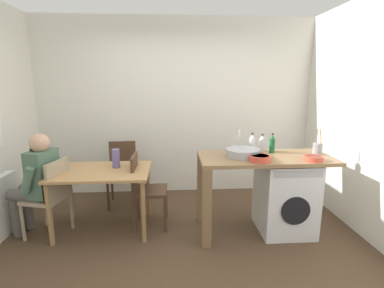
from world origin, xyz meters
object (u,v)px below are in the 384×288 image
object	(u,v)px
bottle_tall_green	(252,143)
bottle_squat_brown	(262,144)
dining_table	(102,178)
chair_spare_by_wall	(123,169)
vase	(116,158)
bottle_clear_small	(272,144)
washing_machine	(285,196)
chair_person_seat	(51,194)
utensil_crock	(317,148)
colander	(313,158)
chair_opposite	(144,186)
mixing_bowl	(260,158)
seated_person	(37,179)

from	to	relation	value
bottle_tall_green	bottle_squat_brown	distance (m)	0.13
dining_table	chair_spare_by_wall	bearing A→B (deg)	82.95
vase	bottle_clear_small	bearing A→B (deg)	-3.62
washing_machine	bottle_clear_small	world-z (taller)	bottle_clear_small
bottle_squat_brown	chair_person_seat	bearing A→B (deg)	-175.70
utensil_crock	bottle_squat_brown	bearing A→B (deg)	162.64
chair_person_seat	bottle_tall_green	size ratio (longest dim) A/B	3.85
colander	dining_table	bearing A→B (deg)	170.46
bottle_clear_small	colander	distance (m)	0.50
chair_person_seat	chair_opposite	xyz separation A→B (m)	(1.02, 0.17, 0.00)
chair_person_seat	mixing_bowl	world-z (taller)	mixing_bowl
dining_table	vase	world-z (taller)	vase
bottle_tall_green	chair_opposite	bearing A→B (deg)	179.75
chair_person_seat	colander	world-z (taller)	colander
washing_machine	colander	size ratio (longest dim) A/B	4.30
bottle_tall_green	dining_table	bearing A→B (deg)	-178.55
chair_person_seat	seated_person	distance (m)	0.23
bottle_tall_green	bottle_squat_brown	xyz separation A→B (m)	(0.13, 0.02, -0.01)
seated_person	utensil_crock	bearing A→B (deg)	-76.36
bottle_tall_green	utensil_crock	xyz separation A→B (m)	(0.73, -0.17, -0.04)
washing_machine	dining_table	bearing A→B (deg)	175.37
chair_opposite	mixing_bowl	world-z (taller)	mixing_bowl
colander	vase	bearing A→B (deg)	167.29
chair_person_seat	dining_table	bearing A→B (deg)	-63.39
dining_table	utensil_crock	distance (m)	2.54
mixing_bowl	seated_person	bearing A→B (deg)	173.20
chair_spare_by_wall	bottle_clear_small	world-z (taller)	bottle_clear_small
chair_opposite	mixing_bowl	xyz separation A→B (m)	(1.28, -0.42, 0.45)
chair_opposite	dining_table	bearing A→B (deg)	-83.46
bottle_tall_green	vase	bearing A→B (deg)	178.06
washing_machine	chair_opposite	bearing A→B (deg)	172.33
chair_spare_by_wall	seated_person	bearing A→B (deg)	43.55
dining_table	chair_spare_by_wall	size ratio (longest dim) A/B	1.22
seated_person	vase	bearing A→B (deg)	-63.79
dining_table	colander	world-z (taller)	colander
mixing_bowl	chair_spare_by_wall	bearing A→B (deg)	145.32
bottle_squat_brown	mixing_bowl	xyz separation A→B (m)	(-0.16, -0.44, -0.06)
chair_opposite	mixing_bowl	size ratio (longest dim) A/B	3.86
washing_machine	bottle_squat_brown	distance (m)	0.67
chair_spare_by_wall	mixing_bowl	distance (m)	2.06
chair_person_seat	mixing_bowl	size ratio (longest dim) A/B	3.86
washing_machine	bottle_clear_small	xyz separation A→B (m)	(-0.14, 0.16, 0.60)
bottle_clear_small	colander	size ratio (longest dim) A/B	1.19
dining_table	mixing_bowl	distance (m)	1.82
dining_table	seated_person	bearing A→B (deg)	-173.64
chair_spare_by_wall	colander	world-z (taller)	colander
washing_machine	seated_person	bearing A→B (deg)	178.09
seated_person	bottle_clear_small	world-z (taller)	seated_person
chair_opposite	washing_machine	bearing A→B (deg)	82.80
chair_spare_by_wall	bottle_tall_green	distance (m)	1.91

